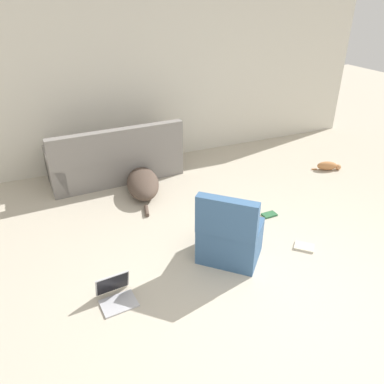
# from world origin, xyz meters

# --- Properties ---
(ground_plane) EXTENTS (20.00, 20.00, 0.00)m
(ground_plane) POSITION_xyz_m (0.00, 0.00, 0.00)
(ground_plane) COLOR #BCB29E
(wall_back) EXTENTS (7.95, 0.06, 2.67)m
(wall_back) POSITION_xyz_m (0.00, 4.14, 1.34)
(wall_back) COLOR beige
(wall_back) RESTS_ON ground_plane
(couch) EXTENTS (2.06, 0.87, 0.89)m
(couch) POSITION_xyz_m (-0.92, 3.59, 0.29)
(couch) COLOR gray
(couch) RESTS_ON ground_plane
(dog) EXTENTS (0.66, 1.36, 0.31)m
(dog) POSITION_xyz_m (-0.67, 2.98, 0.15)
(dog) COLOR #4C3D33
(dog) RESTS_ON ground_plane
(cat) EXTENTS (0.47, 0.27, 0.15)m
(cat) POSITION_xyz_m (2.40, 2.47, 0.07)
(cat) COLOR #BC7A47
(cat) RESTS_ON ground_plane
(laptop_open) EXTENTS (0.37, 0.36, 0.26)m
(laptop_open) POSITION_xyz_m (-1.56, 0.95, 0.08)
(laptop_open) COLOR #B7B7BC
(laptop_open) RESTS_ON ground_plane
(book_cream) EXTENTS (0.28, 0.28, 0.02)m
(book_cream) POSITION_xyz_m (0.67, 0.87, 0.01)
(book_cream) COLOR beige
(book_cream) RESTS_ON ground_plane
(book_green) EXTENTS (0.19, 0.13, 0.02)m
(book_green) POSITION_xyz_m (0.69, 1.64, 0.01)
(book_green) COLOR #2D663D
(book_green) RESTS_ON ground_plane
(side_chair) EXTENTS (0.84, 0.83, 0.86)m
(side_chair) POSITION_xyz_m (-0.25, 1.06, 0.29)
(side_chair) COLOR #385B84
(side_chair) RESTS_ON ground_plane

